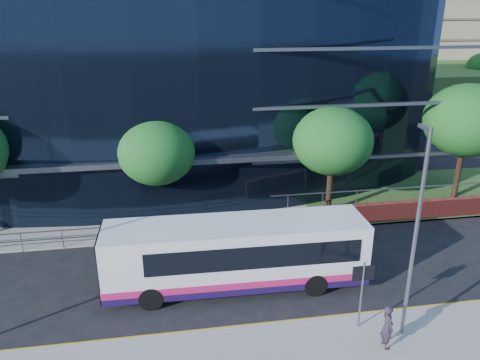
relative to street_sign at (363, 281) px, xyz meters
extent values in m
plane|color=black|center=(-4.50, 1.59, -2.15)|extent=(200.00, 200.00, 0.00)
cube|color=gray|center=(-4.50, 0.59, -2.07)|extent=(80.00, 0.25, 0.16)
cube|color=gold|center=(-4.50, 0.79, -2.14)|extent=(80.00, 0.08, 0.01)
cube|color=gold|center=(-4.50, 0.94, -2.14)|extent=(80.00, 0.08, 0.01)
cube|color=gray|center=(-10.50, 12.59, -2.10)|extent=(50.00, 8.00, 0.10)
cube|color=black|center=(-8.50, 25.59, 5.85)|extent=(38.00, 16.00, 16.00)
cube|color=#595E66|center=(-8.50, 11.09, 1.55)|extent=(22.00, 1.20, 0.30)
cube|color=slate|center=(-12.50, 8.59, -1.10)|extent=(24.00, 0.05, 0.05)
cube|color=slate|center=(-12.50, 8.59, -1.55)|extent=(24.00, 0.05, 0.05)
cylinder|color=slate|center=(-12.50, 8.59, -1.60)|extent=(0.04, 0.04, 1.10)
cube|color=#2D511E|center=(27.50, 57.59, -0.15)|extent=(60.00, 42.00, 4.00)
cylinder|color=slate|center=(0.00, -0.01, -0.60)|extent=(0.08, 0.08, 2.80)
cube|color=black|center=(0.00, 0.01, 0.35)|extent=(0.85, 0.06, 0.60)
cylinder|color=black|center=(-7.50, 11.09, -0.72)|extent=(0.36, 0.36, 2.86)
ellipsoid|color=#154A1A|center=(-7.50, 11.09, 2.08)|extent=(4.29, 4.29, 3.65)
cylinder|color=black|center=(2.50, 10.59, -0.61)|extent=(0.36, 0.36, 3.08)
ellipsoid|color=#154A1A|center=(2.50, 10.59, 2.40)|extent=(4.62, 4.62, 3.93)
cylinder|color=black|center=(11.50, 11.59, -0.39)|extent=(0.36, 0.36, 3.52)
ellipsoid|color=#154A1A|center=(11.50, 11.59, 3.05)|extent=(5.28, 5.28, 4.49)
cylinder|color=black|center=(19.50, 41.59, -0.61)|extent=(0.36, 0.36, 3.08)
ellipsoid|color=#154A1A|center=(19.50, 41.59, 2.40)|extent=(4.62, 4.62, 3.93)
cylinder|color=black|center=(35.50, 43.59, -0.72)|extent=(0.36, 0.36, 2.86)
cylinder|color=slate|center=(1.50, -0.61, 2.00)|extent=(0.14, 0.14, 8.00)
cube|color=slate|center=(1.50, -0.26, 5.90)|extent=(0.15, 0.70, 0.12)
cube|color=silver|center=(-4.21, 3.73, -0.42)|extent=(11.37, 2.79, 2.73)
cube|color=#1D0F40|center=(-4.21, 3.73, -1.63)|extent=(11.39, 2.84, 0.31)
cube|color=#C41C58|center=(-4.21, 3.73, -1.33)|extent=(11.39, 2.84, 0.31)
cube|color=black|center=(-3.59, 3.72, -0.04)|extent=(9.11, 2.79, 1.03)
cube|color=black|center=(-9.90, 3.83, -0.30)|extent=(0.12, 2.22, 1.60)
cube|color=black|center=(-9.91, 3.83, 0.65)|extent=(0.14, 2.11, 0.41)
cube|color=yellow|center=(-9.94, 4.09, 0.65)|extent=(0.06, 1.13, 0.23)
cube|color=black|center=(-9.90, 3.83, -1.69)|extent=(0.15, 2.47, 0.25)
cylinder|color=black|center=(-7.93, 2.63, -1.63)|extent=(1.04, 0.33, 1.03)
cylinder|color=black|center=(-0.93, 2.50, -1.63)|extent=(1.04, 0.33, 1.03)
imported|color=#2A2030|center=(0.50, -1.27, -1.14)|extent=(0.42, 0.63, 1.73)
camera|label=1|loc=(-6.98, -14.10, 9.65)|focal=35.00mm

